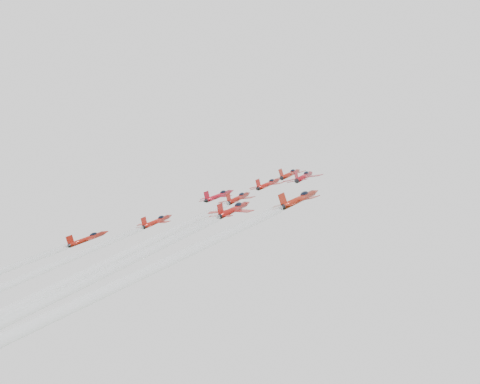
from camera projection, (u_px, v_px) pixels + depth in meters
The scene contains 7 objects.
jet_lead at pixel (290, 174), 148.59m from camera, with size 10.55×13.83×7.69m.
jet_row2_left at pixel (219, 195), 140.91m from camera, with size 9.84×12.91×7.18m.
jet_row2_center at pixel (268, 184), 135.96m from camera, with size 9.60×12.59×7.00m.
jet_row2_right at pixel (304, 176), 129.83m from camera, with size 10.34×13.56×7.54m.
jet_center at pixel (89, 262), 83.31m from camera, with size 9.28×90.61×45.81m.
jet_rear_right at pixel (24, 305), 62.65m from camera, with size 9.65×94.18×47.62m.
jet_rear_farright at pixel (106, 301), 53.41m from camera, with size 9.36×91.40×46.21m.
Camera 1 is at (69.27, -95.11, 109.61)m, focal length 40.00 mm.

